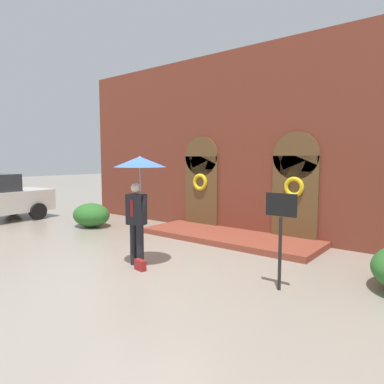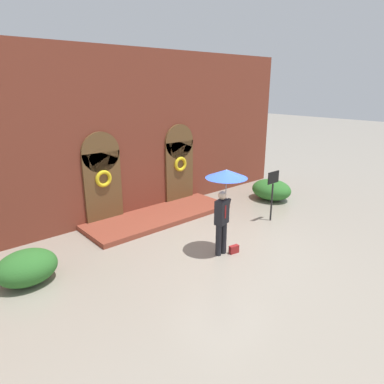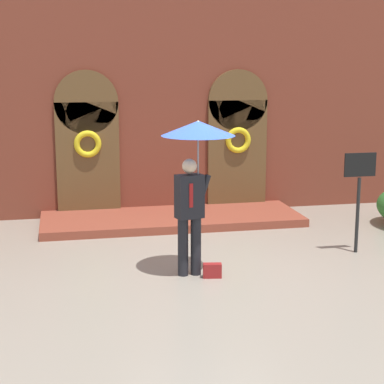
% 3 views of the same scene
% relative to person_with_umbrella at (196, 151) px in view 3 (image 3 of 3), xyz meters
% --- Properties ---
extents(ground_plane, '(80.00, 80.00, 0.00)m').
position_rel_person_with_umbrella_xyz_m(ground_plane, '(0.19, 0.18, -1.91)').
color(ground_plane, gray).
extents(building_facade, '(14.00, 2.30, 5.60)m').
position_rel_person_with_umbrella_xyz_m(building_facade, '(0.19, 4.33, 0.77)').
color(building_facade, brown).
rests_on(building_facade, ground).
extents(person_with_umbrella, '(1.10, 1.10, 2.36)m').
position_rel_person_with_umbrella_xyz_m(person_with_umbrella, '(0.00, 0.00, 0.00)').
color(person_with_umbrella, black).
rests_on(person_with_umbrella, ground).
extents(handbag, '(0.30, 0.16, 0.22)m').
position_rel_person_with_umbrella_xyz_m(handbag, '(0.21, -0.20, -1.80)').
color(handbag, maroon).
rests_on(handbag, ground).
extents(sign_post, '(0.56, 0.06, 1.72)m').
position_rel_person_with_umbrella_xyz_m(sign_post, '(2.93, 0.59, -0.75)').
color(sign_post, black).
rests_on(sign_post, ground).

